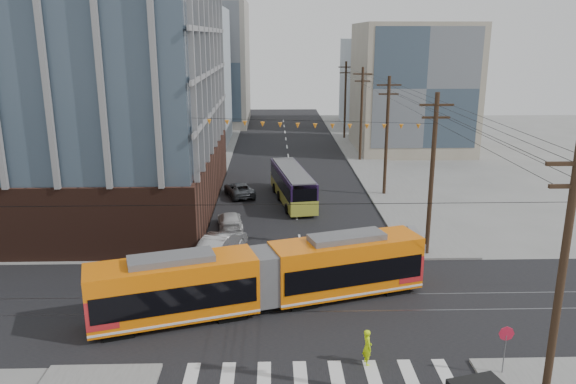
% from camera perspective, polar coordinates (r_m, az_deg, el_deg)
% --- Properties ---
extents(ground, '(160.00, 160.00, 0.00)m').
position_cam_1_polar(ground, '(28.48, 2.64, -14.87)').
color(ground, slate).
extents(office_building, '(30.00, 25.00, 28.60)m').
position_cam_1_polar(office_building, '(51.53, -25.31, 14.01)').
color(office_building, '#381E16').
rests_on(office_building, ground).
extents(bg_bldg_nw_near, '(18.00, 16.00, 18.00)m').
position_cam_1_polar(bg_bldg_nw_near, '(78.13, -12.96, 11.21)').
color(bg_bldg_nw_near, '#8C99A5').
rests_on(bg_bldg_nw_near, ground).
extents(bg_bldg_ne_near, '(14.00, 14.00, 16.00)m').
position_cam_1_polar(bg_bldg_ne_near, '(74.94, 12.46, 10.30)').
color(bg_bldg_ne_near, gray).
rests_on(bg_bldg_ne_near, ground).
extents(bg_bldg_nw_far, '(16.00, 18.00, 20.00)m').
position_cam_1_polar(bg_bldg_nw_far, '(97.33, -8.94, 12.79)').
color(bg_bldg_nw_far, gray).
rests_on(bg_bldg_nw_far, ground).
extents(bg_bldg_ne_far, '(16.00, 16.00, 14.00)m').
position_cam_1_polar(bg_bldg_ne_far, '(94.90, 10.72, 10.82)').
color(bg_bldg_ne_far, '#8C99A5').
rests_on(bg_bldg_ne_far, ground).
extents(utility_pole_near, '(0.30, 0.30, 11.00)m').
position_cam_1_polar(utility_pole_near, '(23.03, 25.88, -8.88)').
color(utility_pole_near, black).
rests_on(utility_pole_near, ground).
extents(utility_pole_far, '(0.30, 0.30, 11.00)m').
position_cam_1_polar(utility_pole_far, '(81.64, 5.83, 9.22)').
color(utility_pole_far, black).
rests_on(utility_pole_far, ground).
extents(streetcar, '(18.34, 7.92, 3.55)m').
position_cam_1_polar(streetcar, '(30.83, -2.47, -8.66)').
color(streetcar, orange).
rests_on(streetcar, ground).
extents(city_bus, '(3.92, 10.94, 3.04)m').
position_cam_1_polar(city_bus, '(50.32, 0.45, 0.72)').
color(city_bus, '#25123C').
rests_on(city_bus, ground).
extents(parked_car_silver, '(3.41, 5.30, 1.65)m').
position_cam_1_polar(parked_car_silver, '(38.42, -6.78, -5.26)').
color(parked_car_silver, '#A2A2A2').
rests_on(parked_car_silver, ground).
extents(parked_car_white, '(2.38, 4.58, 1.27)m').
position_cam_1_polar(parked_car_white, '(43.73, -5.91, -2.89)').
color(parked_car_white, '#BEBEBE').
rests_on(parked_car_white, ground).
extents(parked_car_grey, '(3.42, 5.08, 1.29)m').
position_cam_1_polar(parked_car_grey, '(52.41, -4.97, 0.28)').
color(parked_car_grey, '#3F4347').
rests_on(parked_car_grey, ground).
extents(pedestrian, '(0.51, 0.68, 1.71)m').
position_cam_1_polar(pedestrian, '(26.55, 8.06, -15.32)').
color(pedestrian, '#D1FF0D').
rests_on(pedestrian, ground).
extents(stop_sign, '(0.69, 0.69, 2.23)m').
position_cam_1_polar(stop_sign, '(27.08, 21.12, -15.00)').
color(stop_sign, red).
rests_on(stop_sign, ground).
extents(jersey_barrier, '(0.93, 4.01, 0.80)m').
position_cam_1_polar(jersey_barrier, '(41.20, 12.95, -4.74)').
color(jersey_barrier, gray).
rests_on(jersey_barrier, ground).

